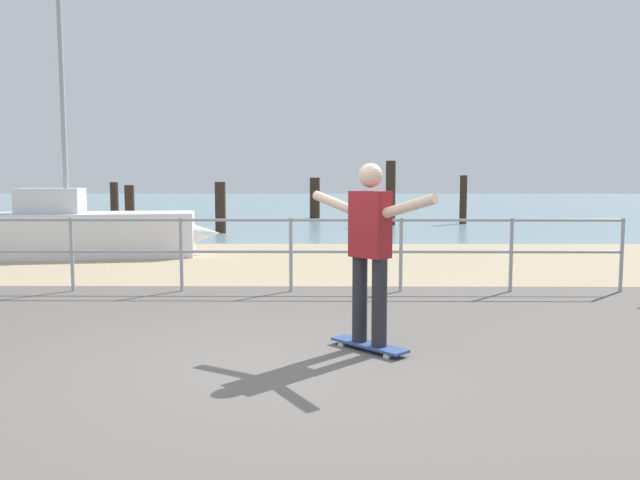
{
  "coord_description": "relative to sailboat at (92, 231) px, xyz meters",
  "views": [
    {
      "loc": [
        0.52,
        -5.1,
        1.6
      ],
      "look_at": [
        0.46,
        2.0,
        0.9
      ],
      "focal_mm": 35.31,
      "sensor_mm": 36.0,
      "label": 1
    }
  ],
  "objects": [
    {
      "name": "beach_strip",
      "position": [
        4.23,
        -0.6,
        -0.52
      ],
      "size": [
        24.0,
        6.0,
        0.04
      ],
      "primitive_type": "cube",
      "color": "tan",
      "rests_on": "ground"
    },
    {
      "name": "groyne_post_5",
      "position": [
        9.57,
        9.26,
        0.33
      ],
      "size": [
        0.25,
        0.25,
        1.7
      ],
      "primitive_type": "cylinder",
      "color": "#332319",
      "rests_on": "ground"
    },
    {
      "name": "groyne_post_3",
      "position": [
        4.35,
        12.21,
        0.29
      ],
      "size": [
        0.4,
        0.4,
        1.62
      ],
      "primitive_type": "cylinder",
      "color": "#332319",
      "rests_on": "ground"
    },
    {
      "name": "groyne_post_0",
      "position": [
        -3.49,
        11.84,
        0.2
      ],
      "size": [
        0.31,
        0.31,
        1.45
      ],
      "primitive_type": "cylinder",
      "color": "#332319",
      "rests_on": "ground"
    },
    {
      "name": "groyne_post_1",
      "position": [
        -0.88,
        5.36,
        0.18
      ],
      "size": [
        0.27,
        0.27,
        1.4
      ],
      "primitive_type": "cylinder",
      "color": "#332319",
      "rests_on": "ground"
    },
    {
      "name": "sailboat",
      "position": [
        0.0,
        0.0,
        0.0
      ],
      "size": [
        5.06,
        2.13,
        5.44
      ],
      "color": "silver",
      "rests_on": "ground"
    },
    {
      "name": "groyne_post_2",
      "position": [
        1.73,
        5.4,
        0.22
      ],
      "size": [
        0.31,
        0.31,
        1.49
      ],
      "primitive_type": "cylinder",
      "color": "#332319",
      "rests_on": "ground"
    },
    {
      "name": "railing_fence",
      "position": [
        3.51,
        -4.0,
        0.17
      ],
      "size": [
        10.79,
        0.05,
        1.05
      ],
      "color": "#9EA0A5",
      "rests_on": "ground"
    },
    {
      "name": "ground_plane",
      "position": [
        4.23,
        -8.6,
        -0.52
      ],
      "size": [
        24.0,
        10.0,
        0.04
      ],
      "primitive_type": "cube",
      "color": "#605B56",
      "rests_on": "ground"
    },
    {
      "name": "groyne_post_4",
      "position": [
        6.96,
        8.52,
        0.57
      ],
      "size": [
        0.33,
        0.33,
        2.18
      ],
      "primitive_type": "cylinder",
      "color": "#332319",
      "rests_on": "ground"
    },
    {
      "name": "skateboarder",
      "position": [
        5.16,
        -7.03,
        0.49
      ],
      "size": [
        1.07,
        1.1,
        1.65
      ],
      "color": "#26262B",
      "rests_on": "skateboard"
    },
    {
      "name": "skateboard",
      "position": [
        5.16,
        -7.03,
        -0.46
      ],
      "size": [
        0.7,
        0.71,
        0.08
      ],
      "color": "#334C8C",
      "rests_on": "ground"
    },
    {
      "name": "sea_surface",
      "position": [
        4.23,
        27.4,
        -0.52
      ],
      "size": [
        72.0,
        50.0,
        0.04
      ],
      "primitive_type": "cube",
      "color": "#75939E",
      "rests_on": "ground"
    }
  ]
}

